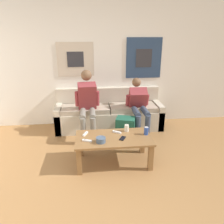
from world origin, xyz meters
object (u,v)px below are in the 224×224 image
backpack (125,131)px  ceramic_bowl (101,140)px  couch (109,114)px  game_controller_far_center (117,132)px  cell_phone (123,138)px  coffee_table (114,142)px  person_seated_adult (87,102)px  drink_can_blue (146,131)px  game_controller_near_right (87,141)px  person_seated_teen (139,105)px  game_controller_near_left (85,134)px  pillar_candle (127,128)px

backpack → ceramic_bowl: (-0.49, -0.79, 0.25)m
couch → game_controller_far_center: bearing=-89.5°
cell_phone → ceramic_bowl: bearing=-166.0°
coffee_table → person_seated_adult: (-0.39, 1.03, 0.32)m
backpack → drink_can_blue: (0.22, -0.61, 0.27)m
person_seated_adult → couch: bearing=36.9°
person_seated_adult → cell_phone: size_ratio=8.30×
coffee_table → game_controller_near_right: bearing=-166.8°
ceramic_bowl → game_controller_near_right: (-0.20, 0.05, -0.03)m
coffee_table → person_seated_adult: bearing=110.5°
person_seated_teen → cell_phone: 1.21m
backpack → game_controller_near_right: (-0.69, -0.74, 0.22)m
game_controller_near_left → backpack: bearing=35.5°
backpack → game_controller_near_left: backpack is taller
game_controller_near_right → game_controller_far_center: (0.47, 0.24, 0.00)m
person_seated_teen → game_controller_near_left: 1.38m
person_seated_adult → cell_phone: (0.51, -1.09, -0.24)m
couch → game_controller_near_left: bearing=-111.5°
couch → coffee_table: couch is taller
coffee_table → backpack: backpack is taller
drink_can_blue → game_controller_near_left: (-0.93, 0.10, -0.05)m
coffee_table → person_seated_teen: person_seated_teen is taller
person_seated_teen → ceramic_bowl: 1.44m
pillar_candle → drink_can_blue: bearing=-28.2°
backpack → cell_phone: 0.76m
person_seated_teen → game_controller_near_right: person_seated_teen is taller
drink_can_blue → game_controller_near_right: bearing=-171.6°
backpack → ceramic_bowl: size_ratio=3.26×
person_seated_adult → game_controller_near_left: bearing=-92.5°
drink_can_blue → game_controller_far_center: 0.46m
cell_phone → backpack: bearing=77.0°
person_seated_teen → backpack: 0.62m
backpack → game_controller_near_right: bearing=-132.9°
pillar_candle → person_seated_teen: bearing=65.6°
drink_can_blue → game_controller_near_left: drink_can_blue is taller
couch → person_seated_adult: 0.68m
ceramic_bowl → game_controller_near_right: size_ratio=0.99×
cell_phone → person_seated_adult: bearing=115.2°
person_seated_adult → pillar_candle: bearing=-53.7°
couch → cell_phone: couch is taller
person_seated_adult → ceramic_bowl: 1.20m
game_controller_near_left → game_controller_far_center: size_ratio=1.06×
person_seated_adult → person_seated_teen: size_ratio=1.18×
couch → game_controller_near_right: (-0.46, -1.46, 0.16)m
couch → coffee_table: 1.37m
couch → cell_phone: size_ratio=14.51×
couch → pillar_candle: 1.20m
person_seated_teen → ceramic_bowl: bearing=-124.7°
couch → backpack: 0.75m
couch → backpack: bearing=-72.1°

